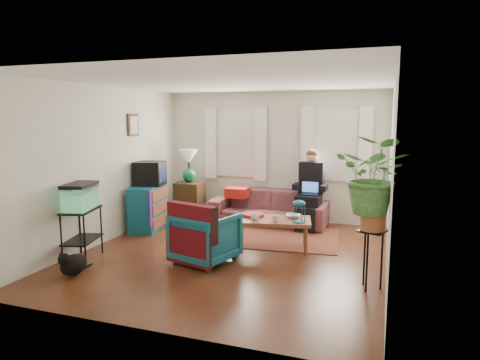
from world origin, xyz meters
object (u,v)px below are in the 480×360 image
at_px(armchair, 206,235).
at_px(plant_stand, 371,260).
at_px(dresser, 148,208).
at_px(coffee_table, 272,234).
at_px(sofa, 269,202).
at_px(side_table, 190,200).
at_px(aquarium_stand, 82,234).

relative_size(armchair, plant_stand, 1.08).
distance_m(dresser, coffee_table, 2.56).
xyz_separation_m(armchair, coffee_table, (0.76, 0.89, -0.15)).
relative_size(sofa, armchair, 2.82).
relative_size(side_table, aquarium_stand, 1.00).
xyz_separation_m(sofa, plant_stand, (2.04, -2.75, -0.07)).
relative_size(side_table, coffee_table, 0.63).
xyz_separation_m(aquarium_stand, plant_stand, (4.07, 0.23, -0.01)).
distance_m(armchair, coffee_table, 1.18).
bearing_deg(aquarium_stand, plant_stand, -11.67).
relative_size(aquarium_stand, plant_stand, 1.02).
xyz_separation_m(armchair, plant_stand, (2.30, -0.27, -0.03)).
xyz_separation_m(sofa, side_table, (-1.68, -0.09, -0.06)).
distance_m(sofa, dresser, 2.33).
bearing_deg(side_table, coffee_table, -34.63).
xyz_separation_m(sofa, armchair, (-0.27, -2.49, -0.04)).
distance_m(sofa, side_table, 1.68).
relative_size(dresser, aquarium_stand, 1.22).
distance_m(side_table, plant_stand, 4.57).
bearing_deg(aquarium_stand, sofa, 40.88).
xyz_separation_m(sofa, coffee_table, (0.49, -1.59, -0.20)).
xyz_separation_m(aquarium_stand, coffee_table, (2.52, 1.39, -0.13)).
bearing_deg(plant_stand, sofa, 126.51).
height_order(sofa, dresser, sofa).
height_order(dresser, aquarium_stand, dresser).
relative_size(armchair, coffee_table, 0.67).
height_order(coffee_table, plant_stand, plant_stand).
bearing_deg(plant_stand, side_table, 144.39).
bearing_deg(aquarium_stand, dresser, 74.79).
relative_size(sofa, plant_stand, 3.05).
distance_m(dresser, plant_stand, 4.36).
height_order(dresser, armchair, dresser).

